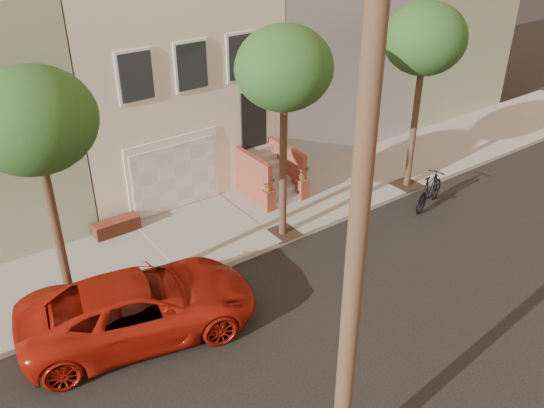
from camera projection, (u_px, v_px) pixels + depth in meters
ground at (343, 317)px, 14.67m from camera, size 90.00×90.00×0.00m
sidewalk at (230, 225)px, 18.42m from camera, size 40.00×3.70×0.15m
house_row at (140, 71)px, 20.79m from camera, size 33.10×11.70×7.00m
tree_left at (33, 122)px, 12.05m from camera, size 2.70×2.57×6.30m
tree_mid at (284, 70)px, 15.36m from camera, size 2.70×2.57×6.30m
tree_right at (425, 40)px, 18.15m from camera, size 2.70×2.57×6.30m
pickup_truck at (140, 306)px, 13.84m from camera, size 6.00×3.71×1.55m
motorcycle at (429, 190)px, 19.33m from camera, size 2.08×1.16×1.20m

